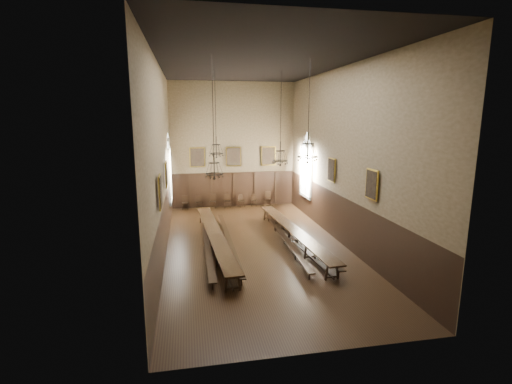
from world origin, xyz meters
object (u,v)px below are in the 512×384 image
object	(u,v)px
chair_1	(199,205)
chair_4	(241,203)
chair_2	(213,204)
chandelier_back_left	(216,147)
chair_6	(268,202)
chandelier_front_right	(308,151)
table_left	(215,241)
chair_5	(254,203)
chandelier_front_left	(214,165)
chandelier_back_right	(280,155)
chair_0	(185,205)
bench_right_inner	(284,239)
bench_left_inner	(229,242)
chair_3	(227,204)
table_right	(293,236)
bench_right_outer	(302,237)
bench_left_outer	(207,242)

from	to	relation	value
chair_1	chair_4	bearing A→B (deg)	-1.86
chair_2	chair_4	world-z (taller)	chair_2
chandelier_back_left	chair_6	bearing A→B (deg)	54.89
chandelier_front_right	chair_4	bearing A→B (deg)	98.04
table_left	chair_5	world-z (taller)	chair_5
chair_4	chandelier_front_left	world-z (taller)	chandelier_front_left
chandelier_back_right	chair_0	bearing A→B (deg)	130.97
bench_right_inner	chair_4	size ratio (longest dim) A/B	10.01
bench_right_inner	chair_1	world-z (taller)	chair_1
bench_left_inner	chair_3	bearing A→B (deg)	84.20
table_right	bench_right_outer	xyz separation A→B (m)	(0.50, 0.06, -0.12)
table_left	chair_2	size ratio (longest dim) A/B	10.29
bench_left_inner	chair_1	xyz separation A→B (m)	(-1.22, 8.40, 0.01)
chair_5	chair_6	world-z (taller)	chair_6
chair_6	chandelier_back_left	distance (m)	8.68
bench_left_outer	chandelier_back_right	world-z (taller)	chandelier_back_right
chandelier_back_left	chandelier_front_left	world-z (taller)	same
table_right	chandelier_front_left	size ratio (longest dim) A/B	2.06
table_left	chair_0	xyz separation A→B (m)	(-1.49, 8.60, -0.12)
chair_5	chandelier_front_left	size ratio (longest dim) A/B	0.17
chair_5	table_right	bearing A→B (deg)	-77.72
table_right	bench_right_inner	size ratio (longest dim) A/B	1.09
table_left	chair_6	size ratio (longest dim) A/B	10.45
chandelier_front_left	chair_2	bearing A→B (deg)	86.85
chair_2	chair_3	distance (m)	1.07
bench_right_outer	chandelier_front_left	bearing A→B (deg)	-155.25
bench_left_outer	chair_6	bearing A→B (deg)	59.31
chair_6	chandelier_front_left	world-z (taller)	chandelier_front_left
chair_3	chair_6	xyz separation A→B (m)	(3.05, 0.08, 0.01)
table_left	chandelier_back_left	bearing A→B (deg)	82.04
bench_left_inner	chair_1	size ratio (longest dim) A/B	10.04
bench_left_outer	bench_right_inner	size ratio (longest dim) A/B	1.08
chair_4	chair_5	bearing A→B (deg)	-13.24
bench_right_outer	chair_3	world-z (taller)	chair_3
chair_3	chandelier_back_right	distance (m)	7.78
chair_4	chair_2	bearing A→B (deg)	162.54
bench_left_outer	chair_4	size ratio (longest dim) A/B	10.77
chair_2	chandelier_front_left	bearing A→B (deg)	-84.31
bench_left_outer	chair_5	bearing A→B (deg)	64.96
chandelier_back_right	chair_1	bearing A→B (deg)	126.06
chandelier_back_left	bench_left_inner	bearing A→B (deg)	-82.42
table_right	chandelier_front_right	bearing A→B (deg)	-90.28
bench_right_inner	bench_right_outer	xyz separation A→B (m)	(0.98, 0.13, 0.01)
bench_left_inner	chandelier_back_left	distance (m)	5.25
bench_left_inner	chandelier_back_left	xyz separation A→B (m)	(-0.33, 2.48, 4.61)
table_left	chair_2	xyz separation A→B (m)	(0.48, 8.53, -0.10)
bench_right_inner	chair_2	xyz separation A→B (m)	(-3.13, 8.51, 0.04)
bench_right_inner	bench_right_outer	world-z (taller)	bench_right_outer
table_right	chair_5	size ratio (longest dim) A/B	11.80
chair_1	chair_5	world-z (taller)	chair_1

